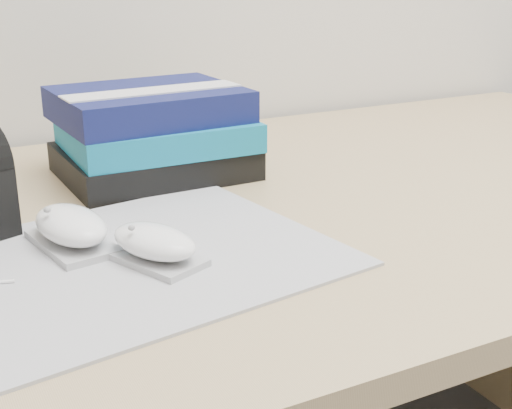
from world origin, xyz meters
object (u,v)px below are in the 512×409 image
mouse_front (154,244)px  book_stack (153,133)px  mouse_rear (71,228)px  desk (253,335)px

mouse_front → book_stack: book_stack is taller
mouse_rear → mouse_front: (0.06, -0.08, -0.00)m
desk → mouse_rear: bearing=-155.9°
desk → book_stack: (-0.11, 0.09, 0.29)m
mouse_rear → mouse_front: mouse_rear is taller
book_stack → mouse_rear: bearing=-128.1°
desk → mouse_rear: 0.40m
desk → mouse_front: (-0.21, -0.20, 0.26)m
book_stack → mouse_front: bearing=-109.9°
mouse_front → book_stack: (0.10, 0.29, 0.04)m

